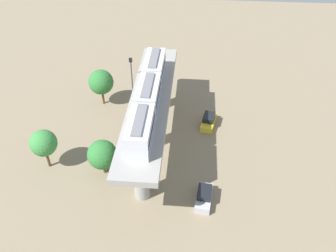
{
  "coord_description": "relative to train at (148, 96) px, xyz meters",
  "views": [
    {
      "loc": [
        5.6,
        -38.62,
        34.77
      ],
      "look_at": [
        2.5,
        -1.37,
        4.74
      ],
      "focal_mm": 38.74,
      "sensor_mm": 36.0,
      "label": 1
    }
  ],
  "objects": [
    {
      "name": "tree_mid_lot",
      "position": [
        -5.5,
        -4.53,
        -6.27
      ],
      "size": [
        3.84,
        3.84,
        5.09
      ],
      "color": "brown",
      "rests_on": "ground"
    },
    {
      "name": "tree_near_viaduct",
      "position": [
        -9.14,
        11.04,
        -5.34
      ],
      "size": [
        3.99,
        3.99,
        6.1
      ],
      "color": "brown",
      "rests_on": "ground"
    },
    {
      "name": "tree_far_corner",
      "position": [
        -13.17,
        -3.97,
        -5.38
      ],
      "size": [
        3.52,
        3.52,
        5.83
      ],
      "color": "brown",
      "rests_on": "ground"
    },
    {
      "name": "train",
      "position": [
        0.0,
        0.0,
        0.0
      ],
      "size": [
        2.64,
        20.5,
        3.24
      ],
      "color": "silver",
      "rests_on": "viaduct"
    },
    {
      "name": "viaduct",
      "position": [
        0.0,
        1.37,
        -3.47
      ],
      "size": [
        5.2,
        28.85,
        7.9
      ],
      "color": "#999691",
      "rests_on": "ground"
    },
    {
      "name": "parked_car_yellow",
      "position": [
        8.19,
        6.69,
        -8.69
      ],
      "size": [
        2.58,
        4.47,
        1.76
      ],
      "rotation": [
        0.0,
        0.0,
        -0.2
      ],
      "color": "yellow",
      "rests_on": "ground"
    },
    {
      "name": "parked_car_silver",
      "position": [
        7.56,
        -8.24,
        -8.69
      ],
      "size": [
        2.28,
        4.38,
        1.76
      ],
      "rotation": [
        0.0,
        0.0,
        -0.12
      ],
      "color": "#B2B5BA",
      "rests_on": "ground"
    },
    {
      "name": "ground_plane",
      "position": [
        0.0,
        1.37,
        -9.43
      ],
      "size": [
        120.0,
        120.0,
        0.0
      ],
      "primitive_type": "plane",
      "color": "#84755B"
    },
    {
      "name": "signal_post",
      "position": [
        -3.4,
        7.52,
        -3.66
      ],
      "size": [
        0.44,
        0.28,
        10.5
      ],
      "color": "#4C4C51",
      "rests_on": "ground"
    }
  ]
}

